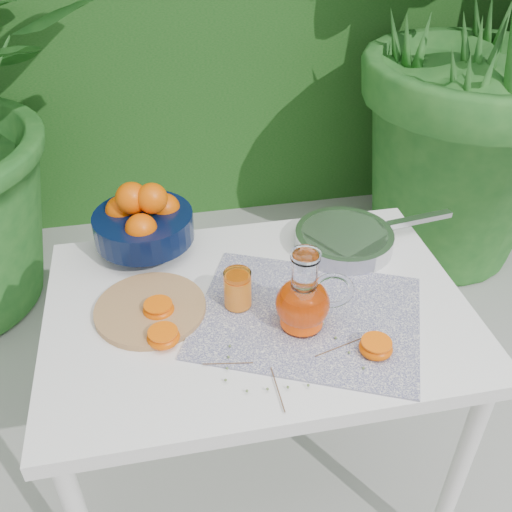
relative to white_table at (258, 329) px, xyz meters
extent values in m
plane|color=#BAB8B2|center=(0.00, 0.04, -0.67)|extent=(60.00, 60.00, 0.00)
imported|color=#216022|center=(1.06, 1.18, 0.41)|extent=(2.99, 2.99, 2.16)
cube|color=white|center=(0.00, 0.00, 0.06)|extent=(1.00, 0.70, 0.04)
cylinder|color=white|center=(0.45, -0.30, -0.31)|extent=(0.04, 0.04, 0.71)
cylinder|color=white|center=(-0.45, 0.30, -0.31)|extent=(0.04, 0.04, 0.71)
cylinder|color=white|center=(0.45, 0.30, -0.31)|extent=(0.04, 0.04, 0.71)
cube|color=#0D0F4B|center=(0.11, -0.07, 0.08)|extent=(0.62, 0.57, 0.00)
cylinder|color=#A77E4B|center=(-0.25, 0.02, 0.09)|extent=(0.30, 0.30, 0.02)
cylinder|color=black|center=(-0.25, 0.28, 0.10)|extent=(0.10, 0.10, 0.04)
cylinder|color=black|center=(-0.25, 0.28, 0.16)|extent=(0.28, 0.28, 0.07)
sphere|color=#D44902|center=(-0.30, 0.31, 0.19)|extent=(0.09, 0.09, 0.08)
sphere|color=#D44902|center=(-0.19, 0.30, 0.19)|extent=(0.09, 0.09, 0.08)
sphere|color=#D44902|center=(-0.26, 0.21, 0.19)|extent=(0.09, 0.09, 0.08)
sphere|color=#D44902|center=(-0.24, 0.34, 0.19)|extent=(0.09, 0.09, 0.08)
sphere|color=#D44902|center=(-0.27, 0.28, 0.24)|extent=(0.09, 0.09, 0.08)
sphere|color=#D44902|center=(-0.22, 0.26, 0.25)|extent=(0.09, 0.09, 0.08)
cylinder|color=white|center=(0.08, -0.09, 0.09)|extent=(0.11, 0.11, 0.01)
ellipsoid|color=white|center=(0.08, -0.09, 0.15)|extent=(0.14, 0.14, 0.12)
cylinder|color=white|center=(0.08, -0.09, 0.24)|extent=(0.07, 0.07, 0.08)
cylinder|color=white|center=(0.08, -0.09, 0.28)|extent=(0.08, 0.08, 0.01)
torus|color=white|center=(0.15, -0.10, 0.19)|extent=(0.10, 0.03, 0.10)
cylinder|color=#CE3A04|center=(0.08, -0.09, 0.14)|extent=(0.12, 0.12, 0.09)
cylinder|color=white|center=(-0.05, 0.00, 0.13)|extent=(0.08, 0.08, 0.10)
cylinder|color=orange|center=(-0.05, 0.00, 0.13)|extent=(0.07, 0.07, 0.08)
cylinder|color=orange|center=(-0.05, 0.00, 0.17)|extent=(0.06, 0.06, 0.00)
cylinder|color=#B9BABE|center=(0.28, 0.19, 0.11)|extent=(0.30, 0.30, 0.05)
cylinder|color=silver|center=(0.28, 0.19, 0.13)|extent=(0.26, 0.26, 0.01)
cube|color=#B9BABE|center=(0.50, 0.22, 0.12)|extent=(0.20, 0.05, 0.02)
ellipsoid|color=#D44902|center=(-0.23, -0.09, 0.10)|extent=(0.08, 0.08, 0.03)
cylinder|color=orange|center=(-0.23, -0.09, 0.11)|extent=(0.07, 0.07, 0.00)
ellipsoid|color=#D44902|center=(-0.23, 0.01, 0.10)|extent=(0.08, 0.08, 0.03)
cylinder|color=orange|center=(-0.23, 0.01, 0.11)|extent=(0.07, 0.07, 0.00)
ellipsoid|color=#D44902|center=(0.22, -0.21, 0.10)|extent=(0.08, 0.08, 0.03)
cylinder|color=orange|center=(0.22, -0.21, 0.11)|extent=(0.07, 0.07, 0.00)
cylinder|color=brown|center=(-0.01, -0.27, 0.09)|extent=(0.00, 0.12, 0.00)
sphere|color=#566C39|center=(-0.07, -0.26, 0.09)|extent=(0.01, 0.01, 0.01)
sphere|color=#566C39|center=(-0.03, -0.26, 0.09)|extent=(0.01, 0.01, 0.01)
sphere|color=#566C39|center=(0.01, -0.27, 0.09)|extent=(0.01, 0.01, 0.01)
sphere|color=#566C39|center=(0.05, -0.27, 0.09)|extent=(0.01, 0.01, 0.01)
cylinder|color=brown|center=(0.15, -0.18, 0.09)|extent=(0.13, 0.04, 0.00)
sphere|color=#566C39|center=(0.13, -0.10, 0.09)|extent=(0.01, 0.01, 0.01)
sphere|color=#566C39|center=(0.15, -0.15, 0.09)|extent=(0.01, 0.01, 0.01)
sphere|color=#566C39|center=(0.16, -0.20, 0.09)|extent=(0.01, 0.01, 0.01)
sphere|color=#566C39|center=(0.18, -0.25, 0.09)|extent=(0.01, 0.01, 0.01)
cylinder|color=brown|center=(-0.10, -0.18, 0.09)|extent=(0.11, 0.02, 0.00)
sphere|color=#566C39|center=(-0.11, -0.23, 0.09)|extent=(0.01, 0.01, 0.01)
sphere|color=#566C39|center=(-0.10, -0.19, 0.09)|extent=(0.01, 0.01, 0.01)
sphere|color=#566C39|center=(-0.10, -0.16, 0.09)|extent=(0.01, 0.01, 0.01)
sphere|color=#566C39|center=(-0.09, -0.13, 0.09)|extent=(0.01, 0.01, 0.01)
camera|label=1|loc=(-0.20, -1.01, 0.98)|focal=40.00mm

